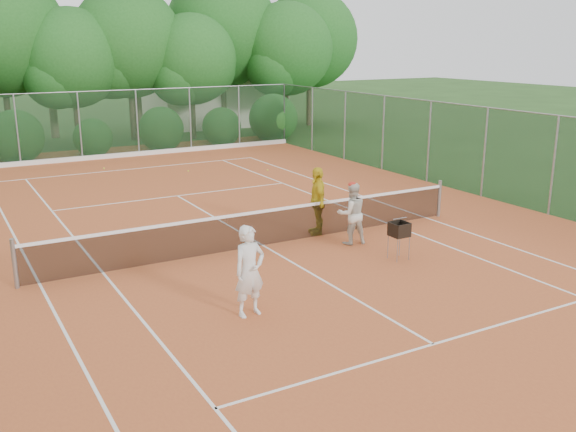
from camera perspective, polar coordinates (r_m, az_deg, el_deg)
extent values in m
plane|color=#224619|center=(16.55, -2.17, -2.74)|extent=(120.00, 120.00, 0.00)
cube|color=#B6562A|center=(16.55, -2.17, -2.71)|extent=(18.00, 36.00, 0.02)
cube|color=beige|center=(41.47, -6.51, 10.14)|extent=(8.00, 5.00, 3.00)
cylinder|color=gray|center=(14.77, -23.13, -3.92)|extent=(0.10, 0.10, 1.10)
cylinder|color=gray|center=(19.73, 13.30, 1.53)|extent=(0.10, 0.10, 1.10)
cube|color=black|center=(16.41, -2.19, -1.15)|extent=(11.87, 0.03, 0.86)
cube|color=white|center=(16.29, -2.20, 0.42)|extent=(11.87, 0.04, 0.07)
imported|color=silver|center=(12.20, -3.44, -4.91)|extent=(0.70, 0.50, 1.78)
imported|color=beige|center=(16.60, 5.67, 0.22)|extent=(0.90, 0.77, 1.62)
ellipsoid|color=#B42518|center=(16.42, 5.74, 2.81)|extent=(0.22, 0.22, 0.14)
imported|color=gold|center=(17.37, 2.63, 1.37)|extent=(0.79, 1.18, 1.85)
cylinder|color=gray|center=(15.46, 9.69, -3.06)|extent=(0.02, 0.02, 0.58)
cylinder|color=gray|center=(15.94, 9.89, -2.50)|extent=(0.02, 0.02, 0.58)
cube|color=black|center=(15.57, 9.87, -1.16)|extent=(0.40, 0.40, 0.34)
sphere|color=#D2E836|center=(27.62, -16.04, 4.09)|extent=(0.07, 0.07, 0.07)
sphere|color=yellow|center=(26.33, -8.85, 3.98)|extent=(0.07, 0.07, 0.07)
sphere|color=yellow|center=(26.19, -1.83, 4.10)|extent=(0.07, 0.07, 0.07)
cube|color=white|center=(27.35, -13.76, 4.08)|extent=(11.03, 0.06, 0.01)
cube|color=white|center=(14.99, -21.21, -5.67)|extent=(0.06, 23.77, 0.01)
cube|color=white|center=(19.57, 12.23, -0.18)|extent=(0.06, 23.77, 0.01)
cube|color=white|center=(15.21, -16.09, -4.91)|extent=(0.06, 23.77, 0.01)
cube|color=white|center=(18.71, 9.07, -0.73)|extent=(0.06, 23.77, 0.01)
cube|color=white|center=(22.23, -9.80, 1.78)|extent=(8.23, 0.06, 0.01)
cube|color=white|center=(11.64, 12.79, -11.05)|extent=(8.23, 0.06, 0.01)
cube|color=white|center=(16.55, -2.17, -2.67)|extent=(0.06, 12.80, 0.01)
cube|color=#19381E|center=(30.10, -15.61, 7.83)|extent=(18.00, 0.02, 3.00)
cylinder|color=gray|center=(33.42, -0.33, 9.07)|extent=(0.07, 0.07, 3.00)
cube|color=#19381E|center=(20.78, 22.53, 4.13)|extent=(0.02, 33.00, 3.00)
cylinder|color=gray|center=(33.42, -0.33, 9.07)|extent=(0.07, 0.07, 3.00)
cylinder|color=brown|center=(35.31, -23.74, 9.33)|extent=(0.31, 0.31, 4.50)
cylinder|color=brown|center=(34.33, -18.34, 8.86)|extent=(0.24, 0.24, 3.50)
sphere|color=#1F561C|center=(34.17, -18.71, 13.17)|extent=(4.90, 4.90, 4.90)
cylinder|color=brown|center=(35.49, -13.75, 9.86)|extent=(0.28, 0.28, 4.10)
sphere|color=#1F561C|center=(35.36, -14.07, 14.76)|extent=(5.74, 5.74, 5.74)
cylinder|color=brown|center=(35.34, -8.43, 9.54)|extent=(0.23, 0.23, 3.40)
sphere|color=#1F561C|center=(35.19, -8.59, 13.62)|extent=(4.76, 4.76, 4.76)
cylinder|color=brown|center=(38.92, -5.76, 11.06)|extent=(0.32, 0.32, 4.65)
sphere|color=#1F561C|center=(38.83, -5.90, 16.13)|extent=(6.51, 6.51, 6.51)
cylinder|color=brown|center=(38.24, -0.13, 10.42)|extent=(0.26, 0.26, 3.80)
sphere|color=#1F561C|center=(38.11, -0.14, 14.64)|extent=(5.32, 5.32, 5.32)
cylinder|color=brown|center=(40.86, 1.85, 11.04)|extent=(0.29, 0.29, 4.25)
sphere|color=#1F561C|center=(40.76, 1.89, 15.45)|extent=(5.95, 5.95, 5.95)
cone|color=brown|center=(35.98, -13.50, 14.66)|extent=(0.44, 0.44, 10.00)
cone|color=brown|center=(39.18, -8.61, 16.37)|extent=(0.44, 0.44, 12.00)
cone|color=brown|center=(41.73, -3.81, 17.80)|extent=(0.44, 0.44, 14.00)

